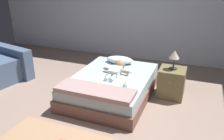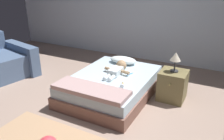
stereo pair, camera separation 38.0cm
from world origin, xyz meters
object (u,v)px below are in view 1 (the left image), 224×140
object	(u,v)px
bed	(112,86)
toothbrush	(130,73)
nightstand	(171,83)
pillow	(120,60)
lamp	(174,56)
baby	(117,69)
baby_bottle	(126,84)

from	to	relation	value
bed	toothbrush	size ratio (longest dim) A/B	12.02
bed	nightstand	xyz separation A→B (m)	(0.94, 0.35, 0.07)
bed	pillow	distance (m)	0.67
nightstand	lamp	distance (m)	0.48
pillow	baby	distance (m)	0.49
nightstand	baby_bottle	world-z (taller)	nightstand
baby	baby_bottle	size ratio (longest dim) A/B	5.10
pillow	nightstand	xyz separation A→B (m)	(1.03, -0.27, -0.18)
bed	pillow	world-z (taller)	pillow
baby	toothbrush	distance (m)	0.23
baby	nightstand	bearing A→B (deg)	12.72
bed	baby_bottle	size ratio (longest dim) A/B	14.28
nightstand	lamp	bearing A→B (deg)	90.00
baby_bottle	bed	bearing A→B (deg)	139.12
bed	pillow	bearing A→B (deg)	97.72
toothbrush	baby_bottle	distance (m)	0.49
bed	nightstand	distance (m)	1.01
pillow	toothbrush	xyz separation A→B (m)	(0.33, -0.43, -0.06)
bed	baby	bearing A→B (deg)	76.46
baby_bottle	baby	bearing A→B (deg)	124.86
pillow	toothbrush	world-z (taller)	pillow
pillow	baby_bottle	xyz separation A→B (m)	(0.42, -0.91, -0.03)
toothbrush	nightstand	bearing A→B (deg)	13.21
nightstand	baby	bearing A→B (deg)	-167.28
bed	baby	size ratio (longest dim) A/B	2.80
pillow	bed	bearing A→B (deg)	-82.28
baby	nightstand	xyz separation A→B (m)	(0.91, 0.21, -0.19)
nightstand	baby_bottle	distance (m)	0.90
pillow	baby_bottle	world-z (taller)	pillow
bed	toothbrush	world-z (taller)	toothbrush
bed	nightstand	bearing A→B (deg)	20.30
nightstand	baby_bottle	size ratio (longest dim) A/B	4.01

